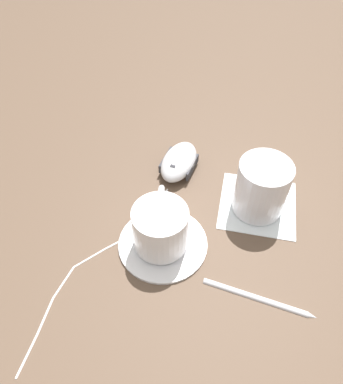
{
  "coord_description": "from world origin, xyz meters",
  "views": [
    {
      "loc": [
        0.07,
        -0.4,
        0.49
      ],
      "look_at": [
        -0.03,
        -0.02,
        0.03
      ],
      "focal_mm": 35.0,
      "sensor_mm": 36.0,
      "label": 1
    }
  ],
  "objects_px": {
    "coffee_cup": "(161,227)",
    "drinking_glass": "(261,188)",
    "computer_mouse": "(179,162)",
    "saucer": "(163,243)",
    "pen": "(258,297)"
  },
  "relations": [
    {
      "from": "coffee_cup",
      "to": "drinking_glass",
      "type": "xyz_separation_m",
      "value": [
        0.13,
        0.11,
        0.0
      ]
    },
    {
      "from": "computer_mouse",
      "to": "drinking_glass",
      "type": "distance_m",
      "value": 0.16
    },
    {
      "from": "drinking_glass",
      "to": "pen",
      "type": "height_order",
      "value": "drinking_glass"
    },
    {
      "from": "computer_mouse",
      "to": "drinking_glass",
      "type": "xyz_separation_m",
      "value": [
        0.15,
        -0.05,
        0.03
      ]
    },
    {
      "from": "computer_mouse",
      "to": "pen",
      "type": "bearing_deg",
      "value": -51.43
    },
    {
      "from": "saucer",
      "to": "computer_mouse",
      "type": "height_order",
      "value": "computer_mouse"
    },
    {
      "from": "computer_mouse",
      "to": "drinking_glass",
      "type": "bearing_deg",
      "value": -19.06
    },
    {
      "from": "coffee_cup",
      "to": "computer_mouse",
      "type": "height_order",
      "value": "coffee_cup"
    },
    {
      "from": "pen",
      "to": "saucer",
      "type": "bearing_deg",
      "value": 161.93
    },
    {
      "from": "saucer",
      "to": "coffee_cup",
      "type": "relative_size",
      "value": 1.22
    },
    {
      "from": "coffee_cup",
      "to": "drinking_glass",
      "type": "bearing_deg",
      "value": 40.19
    },
    {
      "from": "saucer",
      "to": "computer_mouse",
      "type": "relative_size",
      "value": 1.27
    },
    {
      "from": "saucer",
      "to": "pen",
      "type": "xyz_separation_m",
      "value": [
        0.15,
        -0.05,
        -0.0
      ]
    },
    {
      "from": "drinking_glass",
      "to": "pen",
      "type": "xyz_separation_m",
      "value": [
        0.02,
        -0.16,
        -0.05
      ]
    },
    {
      "from": "saucer",
      "to": "computer_mouse",
      "type": "xyz_separation_m",
      "value": [
        -0.02,
        0.16,
        0.01
      ]
    }
  ]
}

